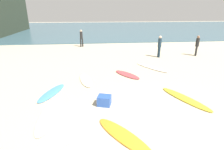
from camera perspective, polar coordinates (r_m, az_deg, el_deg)
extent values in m
plane|color=beige|center=(5.99, 17.32, -17.50)|extent=(120.00, 120.00, 0.00)
cube|color=#426675|center=(40.66, -3.19, 15.06)|extent=(120.00, 40.00, 0.08)
ellipsoid|color=yellow|center=(8.19, 22.64, -7.07)|extent=(1.46, 2.50, 0.08)
ellipsoid|color=#D64A4E|center=(10.39, 4.94, 0.18)|extent=(1.54, 1.92, 0.09)
ellipsoid|color=orange|center=(5.60, 3.75, -19.03)|extent=(1.75, 2.18, 0.06)
ellipsoid|color=#F6E8C4|center=(9.67, -8.48, -1.56)|extent=(0.96, 2.13, 0.07)
ellipsoid|color=#4F98D6|center=(8.57, -18.96, -5.41)|extent=(1.21, 2.11, 0.07)
ellipsoid|color=silver|center=(11.96, 12.75, 2.41)|extent=(1.76, 2.44, 0.07)
ellipsoid|color=white|center=(5.61, -16.83, -19.96)|extent=(2.21, 1.92, 0.07)
ellipsoid|color=white|center=(6.92, -19.70, -11.90)|extent=(0.71, 2.61, 0.07)
cylinder|color=#1E3342|center=(14.81, 15.12, 7.09)|extent=(0.14, 0.14, 0.82)
cylinder|color=#1E3342|center=(14.99, 14.84, 7.26)|extent=(0.14, 0.14, 0.82)
cylinder|color=#1E3342|center=(14.75, 15.24, 10.03)|extent=(0.29, 0.29, 0.69)
sphere|color=beige|center=(14.69, 15.41, 11.78)|extent=(0.22, 0.22, 0.22)
cylinder|color=black|center=(16.62, 25.69, 7.11)|extent=(0.14, 0.14, 0.80)
cylinder|color=black|center=(16.42, 25.60, 6.99)|extent=(0.14, 0.14, 0.80)
cylinder|color=black|center=(16.39, 26.03, 9.53)|extent=(0.39, 0.39, 0.66)
sphere|color=#9E7051|center=(16.33, 26.27, 11.03)|extent=(0.22, 0.22, 0.22)
cylinder|color=black|center=(19.10, -10.11, 10.28)|extent=(0.14, 0.14, 0.83)
cylinder|color=black|center=(19.14, -9.52, 10.33)|extent=(0.14, 0.14, 0.83)
cylinder|color=black|center=(19.01, -9.95, 12.57)|extent=(0.34, 0.34, 0.70)
sphere|color=beige|center=(18.96, -10.04, 13.95)|extent=(0.23, 0.23, 0.23)
cube|color=#2D56B2|center=(7.09, -2.52, -8.26)|extent=(0.62, 0.56, 0.40)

